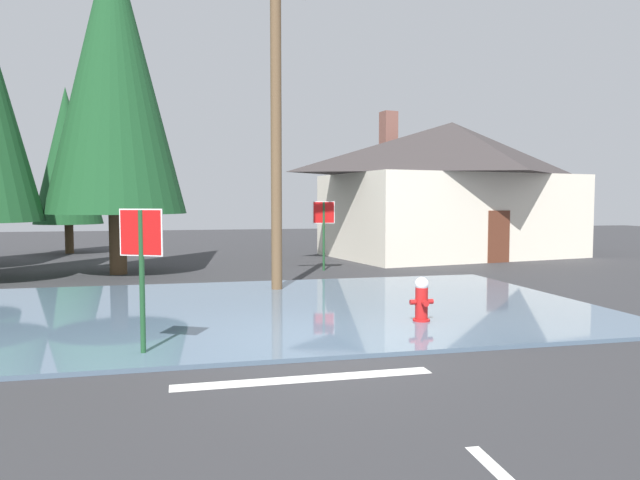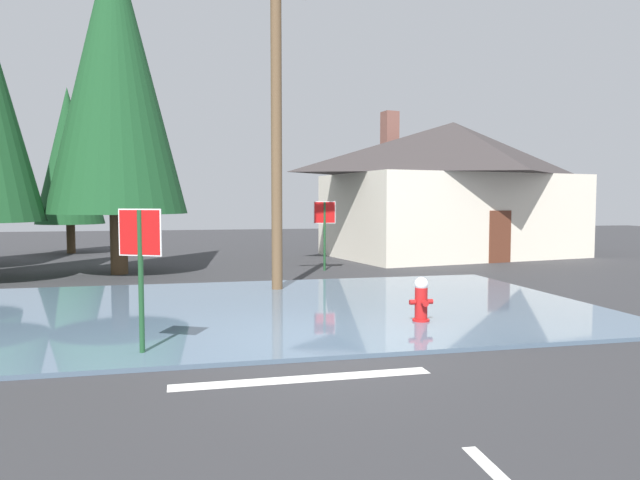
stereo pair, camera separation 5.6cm
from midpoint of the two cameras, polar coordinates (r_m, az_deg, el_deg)
The scene contains 10 objects.
ground_plane at distance 9.88m, azimuth 0.79°, elevation -10.26°, with size 80.00×80.00×0.10m, color #2D2D30.
flood_puddle at distance 12.81m, azimuth -3.59°, elevation -6.63°, with size 13.48×8.37×0.07m, color #4C6075.
lane_stop_bar at distance 7.97m, azimuth -1.43°, elevation -13.32°, with size 3.49×0.30×0.01m, color silver.
stop_sign_near at distance 9.13m, azimuth -16.88°, elevation -1.13°, with size 0.64×0.34×2.24m.
fire_hydrant at distance 11.37m, azimuth 9.94°, elevation -5.90°, with size 0.46×0.39×0.91m.
utility_pole at distance 15.30m, azimuth -4.15°, elevation 10.95°, with size 1.60×0.28×8.17m.
stop_sign_far at distance 19.84m, azimuth 0.53°, elevation 1.84°, with size 0.74×0.09×2.35m.
house at distance 25.82m, azimuth 12.81°, elevation 5.05°, with size 11.68×8.37×6.16m.
pine_tree_short_left at distance 20.36m, azimuth -19.21°, elevation 15.05°, with size 4.35×4.35×10.88m.
pine_tree_far_center at distance 28.82m, azimuth -23.18°, elevation 7.50°, with size 2.97×2.97×7.43m.
Camera 2 is at (-2.24, -9.32, 2.35)m, focal length 32.94 mm.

